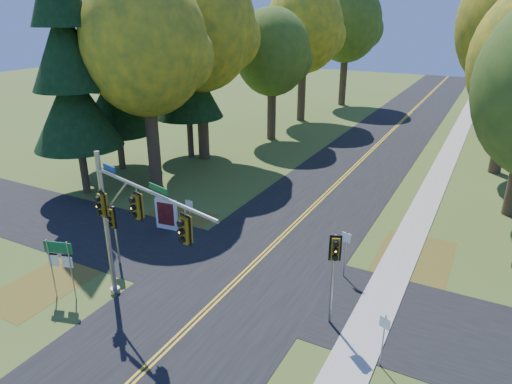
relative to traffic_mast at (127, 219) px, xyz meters
The scene contains 26 objects.
ground 5.47m from the traffic_mast, 44.88° to the left, with size 160.00×160.00×0.00m, color #436022.
road_main 5.46m from the traffic_mast, 44.88° to the left, with size 8.00×160.00×0.02m, color black.
road_cross 6.62m from the traffic_mast, 60.83° to the left, with size 60.00×6.00×0.02m, color black.
centerline_left 5.41m from the traffic_mast, 46.04° to the left, with size 0.10×160.00×0.01m, color gold.
centerline_right 5.50m from the traffic_mast, 43.76° to the left, with size 0.10×160.00×0.01m, color gold.
sidewalk_east 9.96m from the traffic_mast, 16.03° to the left, with size 1.60×160.00×0.06m, color #9E998E.
leaf_patch_w_near 8.69m from the traffic_mast, 121.51° to the left, with size 4.00×6.00×0.00m, color brown.
leaf_patch_e 13.28m from the traffic_mast, 42.39° to the left, with size 3.50×8.00×0.00m, color brown.
leaf_patch_w_far 6.51m from the traffic_mast, behind, with size 3.00×5.00×0.00m, color brown.
tree_w_a 15.61m from the traffic_mast, 125.93° to the left, with size 8.00×8.00×14.15m.
tree_w_b 21.83m from the traffic_mast, 116.10° to the left, with size 8.60×8.60×15.38m.
tree_w_c 28.13m from the traffic_mast, 104.60° to the left, with size 6.80×6.80×11.91m.
tree_w_d 36.92m from the traffic_mast, 102.04° to the left, with size 8.20×8.20×14.56m.
tree_e_d 37.51m from the traffic_mast, 71.59° to the left, with size 7.00×7.00×12.32m.
tree_w_e 47.40m from the traffic_mast, 97.83° to the left, with size 8.40×8.40×14.97m.
pine_a 15.53m from the traffic_mast, 144.65° to the left, with size 5.60×5.60×19.48m.
pine_b 19.50m from the traffic_mast, 134.96° to the left, with size 5.60×5.60×17.31m.
pine_c 21.97m from the traffic_mast, 119.54° to the left, with size 5.60×5.60×20.56m.
traffic_mast is the anchor object (origin of this frame).
east_signal_pole 7.96m from the traffic_mast, 21.29° to the left, with size 0.43×0.53×3.97m.
ped_signal_pole 4.43m from the traffic_mast, 144.98° to the left, with size 0.49×0.57×3.12m.
route_sign_cluster 4.04m from the traffic_mast, 167.43° to the right, with size 1.25×0.40×2.77m.
info_kiosk 8.22m from the traffic_mast, 118.79° to the left, with size 1.33×0.35×1.83m.
reg_sign_e_north 9.70m from the traffic_mast, 44.15° to the left, with size 0.45×0.11×2.34m.
reg_sign_e_south 10.13m from the traffic_mast, ahead, with size 0.38×0.17×2.10m.
reg_sign_w 6.88m from the traffic_mast, 105.30° to the left, with size 0.46×0.08×2.39m.
Camera 1 is at (9.19, -14.03, 11.55)m, focal length 32.00 mm.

